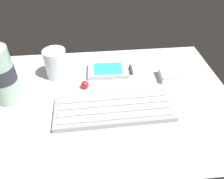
{
  "coord_description": "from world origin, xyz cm",
  "views": [
    {
      "loc": [
        -4.31,
        -42.29,
        39.51
      ],
      "look_at": [
        0.0,
        0.0,
        3.0
      ],
      "focal_mm": 35.2,
      "sensor_mm": 36.0,
      "label": 1
    }
  ],
  "objects_px": {
    "keyboard": "(113,108)",
    "trackball_mouse": "(85,85)",
    "handheld_device": "(110,70)",
    "charger_block": "(172,75)",
    "juice_cup": "(56,65)",
    "water_bottle": "(0,71)"
  },
  "relations": [
    {
      "from": "handheld_device",
      "to": "juice_cup",
      "type": "bearing_deg",
      "value": -179.98
    },
    {
      "from": "charger_block",
      "to": "juice_cup",
      "type": "bearing_deg",
      "value": 171.8
    },
    {
      "from": "juice_cup",
      "to": "trackball_mouse",
      "type": "height_order",
      "value": "juice_cup"
    },
    {
      "from": "water_bottle",
      "to": "trackball_mouse",
      "type": "height_order",
      "value": "water_bottle"
    },
    {
      "from": "juice_cup",
      "to": "charger_block",
      "type": "distance_m",
      "value": 0.34
    },
    {
      "from": "keyboard",
      "to": "charger_block",
      "type": "distance_m",
      "value": 0.22
    },
    {
      "from": "keyboard",
      "to": "charger_block",
      "type": "height_order",
      "value": "charger_block"
    },
    {
      "from": "handheld_device",
      "to": "trackball_mouse",
      "type": "distance_m",
      "value": 0.1
    },
    {
      "from": "keyboard",
      "to": "charger_block",
      "type": "xyz_separation_m",
      "value": [
        0.18,
        0.11,
        0.0
      ]
    },
    {
      "from": "juice_cup",
      "to": "charger_block",
      "type": "height_order",
      "value": "juice_cup"
    },
    {
      "from": "keyboard",
      "to": "trackball_mouse",
      "type": "xyz_separation_m",
      "value": [
        -0.07,
        0.1,
        0.0
      ]
    },
    {
      "from": "juice_cup",
      "to": "trackball_mouse",
      "type": "xyz_separation_m",
      "value": [
        0.08,
        -0.06,
        -0.03
      ]
    },
    {
      "from": "handheld_device",
      "to": "juice_cup",
      "type": "distance_m",
      "value": 0.16
    },
    {
      "from": "handheld_device",
      "to": "juice_cup",
      "type": "height_order",
      "value": "juice_cup"
    },
    {
      "from": "juice_cup",
      "to": "trackball_mouse",
      "type": "relative_size",
      "value": 3.86
    },
    {
      "from": "handheld_device",
      "to": "juice_cup",
      "type": "relative_size",
      "value": 1.53
    },
    {
      "from": "handheld_device",
      "to": "charger_block",
      "type": "relative_size",
      "value": 1.86
    },
    {
      "from": "handheld_device",
      "to": "trackball_mouse",
      "type": "xyz_separation_m",
      "value": [
        -0.08,
        -0.06,
        0.0
      ]
    },
    {
      "from": "keyboard",
      "to": "water_bottle",
      "type": "bearing_deg",
      "value": 164.91
    },
    {
      "from": "keyboard",
      "to": "trackball_mouse",
      "type": "relative_size",
      "value": 13.27
    },
    {
      "from": "charger_block",
      "to": "trackball_mouse",
      "type": "distance_m",
      "value": 0.25
    },
    {
      "from": "keyboard",
      "to": "juice_cup",
      "type": "distance_m",
      "value": 0.22
    }
  ]
}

